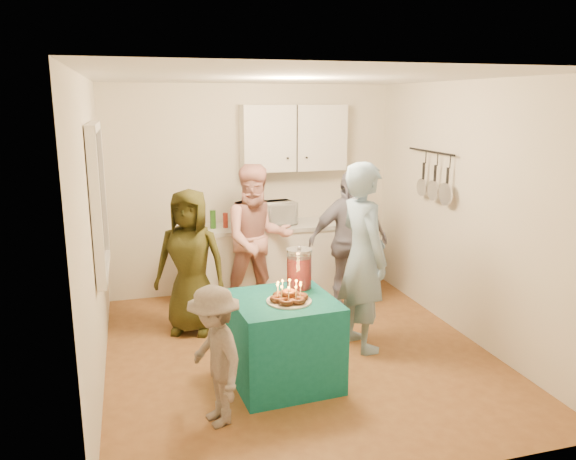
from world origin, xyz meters
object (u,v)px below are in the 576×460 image
object	(u,v)px
microwave	(273,213)
man_birthday	(363,257)
punch_jar	(299,270)
woman_back_center	(258,239)
counter	(274,262)
child_near_left	(215,356)
party_table	(283,340)
woman_back_right	(348,242)
woman_back_left	(190,262)

from	to	relation	value
microwave	man_birthday	bearing A→B (deg)	-83.58
punch_jar	woman_back_center	world-z (taller)	woman_back_center
counter	woman_back_center	distance (m)	0.72
microwave	man_birthday	size ratio (longest dim) A/B	0.27
microwave	child_near_left	bearing A→B (deg)	-121.32
microwave	counter	bearing A→B (deg)	171.83
party_table	child_near_left	xyz separation A→B (m)	(-0.66, -0.48, 0.16)
man_birthday	counter	bearing A→B (deg)	8.59
punch_jar	woman_back_right	world-z (taller)	woman_back_right
woman_back_right	child_near_left	bearing A→B (deg)	-135.43
woman_back_left	man_birthday	bearing A→B (deg)	-5.11
man_birthday	woman_back_left	xyz separation A→B (m)	(-1.57, 0.85, -0.16)
woman_back_center	child_near_left	world-z (taller)	woman_back_center
counter	punch_jar	world-z (taller)	punch_jar
party_table	child_near_left	size ratio (longest dim) A/B	0.78
counter	woman_back_center	size ratio (longest dim) A/B	1.28
counter	microwave	bearing A→B (deg)	0.00
party_table	woman_back_right	xyz separation A→B (m)	(1.18, 1.44, 0.44)
child_near_left	punch_jar	bearing A→B (deg)	116.22
woman_back_left	woman_back_center	size ratio (longest dim) A/B	0.89
punch_jar	man_birthday	bearing A→B (deg)	18.75
microwave	child_near_left	size ratio (longest dim) A/B	0.46
microwave	woman_back_center	distance (m)	0.61
man_birthday	woman_back_center	distance (m)	1.45
party_table	woman_back_right	distance (m)	1.91
party_table	microwave	bearing A→B (deg)	77.46
counter	child_near_left	xyz separation A→B (m)	(-1.15, -2.69, 0.11)
party_table	child_near_left	bearing A→B (deg)	-143.89
party_table	counter	bearing A→B (deg)	77.48
woman_back_center	child_near_left	bearing A→B (deg)	-112.02
man_birthday	punch_jar	bearing A→B (deg)	102.72
woman_back_left	party_table	bearing A→B (deg)	-41.42
microwave	woman_back_center	size ratio (longest dim) A/B	0.29
party_table	woman_back_left	size ratio (longest dim) A/B	0.56
party_table	woman_back_center	bearing A→B (deg)	84.17
woman_back_left	child_near_left	xyz separation A→B (m)	(-0.03, -1.82, -0.22)
counter	woman_back_left	distance (m)	1.46
counter	woman_back_right	world-z (taller)	woman_back_right
counter	party_table	size ratio (longest dim) A/B	2.59
microwave	party_table	distance (m)	2.36
woman_back_center	woman_back_left	bearing A→B (deg)	-155.85
child_near_left	woman_back_left	bearing A→B (deg)	165.85
punch_jar	child_near_left	world-z (taller)	punch_jar
woman_back_center	man_birthday	bearing A→B (deg)	-59.46
woman_back_left	woman_back_center	world-z (taller)	woman_back_center
man_birthday	woman_back_right	size ratio (longest dim) A/B	1.12
punch_jar	man_birthday	distance (m)	0.76
party_table	woman_back_center	distance (m)	1.79
man_birthday	child_near_left	size ratio (longest dim) A/B	1.70
woman_back_center	woman_back_right	distance (m)	1.04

